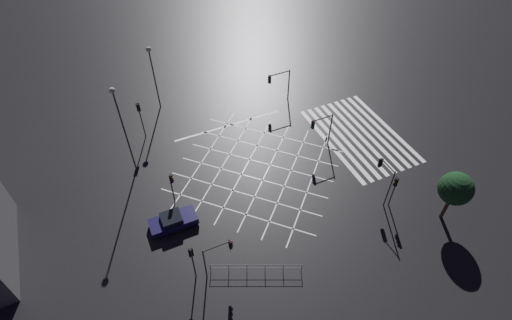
% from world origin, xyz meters
% --- Properties ---
extents(ground_plane, '(200.00, 200.00, 0.00)m').
position_xyz_m(ground_plane, '(0.00, 0.00, 0.00)').
color(ground_plane, black).
extents(road_markings, '(18.42, 25.24, 0.01)m').
position_xyz_m(road_markings, '(0.32, -8.00, 0.00)').
color(road_markings, silver).
rests_on(road_markings, ground_plane).
extents(traffic_light_se_cross, '(0.36, 2.76, 3.99)m').
position_xyz_m(traffic_light_se_cross, '(8.98, -6.82, 2.95)').
color(traffic_light_se_cross, '#2D2D30').
rests_on(traffic_light_se_cross, ground_plane).
extents(traffic_light_sw_main, '(2.08, 0.36, 4.44)m').
position_xyz_m(traffic_light_sw_main, '(-7.84, -8.64, 3.23)').
color(traffic_light_sw_main, '#2D2D30').
rests_on(traffic_light_sw_main, ground_plane).
extents(traffic_light_sw_cross, '(0.36, 0.39, 3.59)m').
position_xyz_m(traffic_light_sw_cross, '(-8.93, -9.03, 2.57)').
color(traffic_light_sw_cross, '#2D2D30').
rests_on(traffic_light_sw_cross, ground_plane).
extents(traffic_light_median_north, '(0.36, 0.39, 3.54)m').
position_xyz_m(traffic_light_median_north, '(-0.58, 8.30, 2.54)').
color(traffic_light_median_north, '#2D2D30').
rests_on(traffic_light_median_north, ground_plane).
extents(traffic_light_ne_main, '(0.39, 0.36, 4.47)m').
position_xyz_m(traffic_light_ne_main, '(9.22, 8.71, 3.18)').
color(traffic_light_ne_main, '#2D2D30').
rests_on(traffic_light_ne_main, ground_plane).
extents(traffic_light_median_south, '(0.36, 2.46, 3.92)m').
position_xyz_m(traffic_light_median_south, '(0.31, -7.16, 2.88)').
color(traffic_light_median_south, '#2D2D30').
rests_on(traffic_light_median_south, ground_plane).
extents(traffic_light_nw_main, '(0.39, 0.36, 3.77)m').
position_xyz_m(traffic_light_nw_main, '(-8.39, 9.02, 2.70)').
color(traffic_light_nw_main, '#2D2D30').
rests_on(traffic_light_nw_main, ground_plane).
extents(traffic_light_nw_cross, '(0.36, 2.38, 3.71)m').
position_xyz_m(traffic_light_nw_cross, '(-8.87, 7.00, 2.72)').
color(traffic_light_nw_cross, '#2D2D30').
rests_on(traffic_light_nw_cross, ground_plane).
extents(street_lamp_east, '(0.56, 0.56, 7.65)m').
position_xyz_m(street_lamp_east, '(13.77, 5.91, 5.68)').
color(street_lamp_east, '#2D2D30').
rests_on(street_lamp_east, ground_plane).
extents(street_lamp_west, '(0.52, 0.52, 9.68)m').
position_xyz_m(street_lamp_west, '(4.85, 10.70, 6.70)').
color(street_lamp_west, '#2D2D30').
rests_on(street_lamp_west, ground_plane).
extents(street_tree_near, '(2.81, 2.81, 5.20)m').
position_xyz_m(street_tree_near, '(-11.98, -12.45, 3.77)').
color(street_tree_near, '#473323').
rests_on(street_tree_near, ground_plane).
extents(waiting_car, '(1.78, 4.08, 1.26)m').
position_xyz_m(waiting_car, '(-3.07, 9.22, 0.60)').
color(waiting_car, '#191951').
rests_on(waiting_car, ground_plane).
extents(pedestrian_railing, '(3.00, 6.52, 1.05)m').
position_xyz_m(pedestrian_railing, '(-10.06, 4.59, 0.67)').
color(pedestrian_railing, gray).
rests_on(pedestrian_railing, ground_plane).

